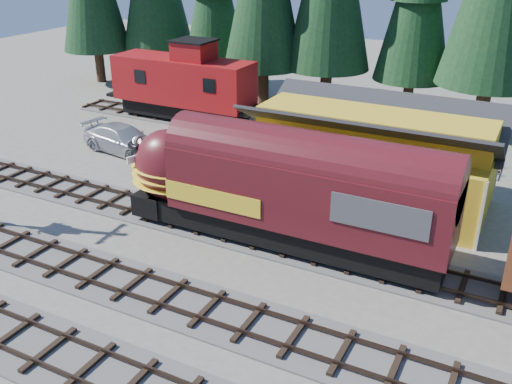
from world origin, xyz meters
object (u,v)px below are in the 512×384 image
at_px(caboose, 184,84).
at_px(pickup_truck_b, 123,139).
at_px(depot, 372,148).
at_px(locomotive, 272,193).
at_px(pickup_truck_a, 165,155).

height_order(caboose, pickup_truck_b, caboose).
distance_m(depot, pickup_truck_b, 16.58).
height_order(depot, locomotive, depot).
relative_size(caboose, pickup_truck_b, 1.82).
bearing_deg(pickup_truck_a, caboose, 51.43).
bearing_deg(depot, pickup_truck_b, -179.32).
bearing_deg(pickup_truck_b, locomotive, -106.47).
distance_m(locomotive, pickup_truck_a, 11.26).
distance_m(caboose, pickup_truck_a, 9.93).
relative_size(depot, pickup_truck_a, 2.16).
bearing_deg(pickup_truck_b, pickup_truck_a, -95.68).
bearing_deg(locomotive, depot, 68.31).
xyz_separation_m(locomotive, pickup_truck_a, (-9.79, 5.31, -1.68)).
height_order(caboose, pickup_truck_a, caboose).
relative_size(depot, locomotive, 0.81).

